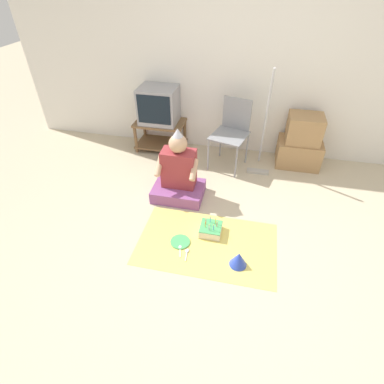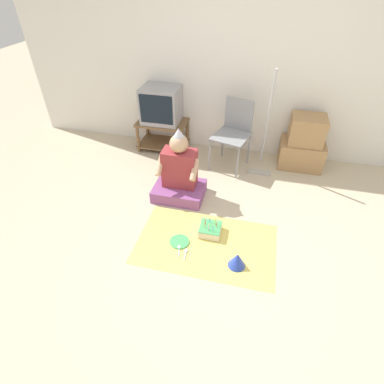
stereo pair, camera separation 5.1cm
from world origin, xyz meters
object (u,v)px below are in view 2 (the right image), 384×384
tv (161,105)px  paper_plate (179,242)px  dust_mop (264,144)px  party_hat_blue (237,260)px  person_seated (179,175)px  birthday_cake (210,229)px  folding_chair (234,129)px  cardboard_box_stack (303,144)px

tv → paper_plate: 2.00m
dust_mop → party_hat_blue: bearing=-93.8°
person_seated → party_hat_blue: person_seated is taller
person_seated → paper_plate: person_seated is taller
tv → birthday_cake: tv is taller
tv → folding_chair: 1.05m
party_hat_blue → paper_plate: bearing=165.5°
birthday_cake → paper_plate: birthday_cake is taller
folding_chair → birthday_cake: size_ratio=4.01×
dust_mop → party_hat_blue: size_ratio=8.24×
dust_mop → birthday_cake: bearing=-108.1°
dust_mop → birthday_cake: 1.39m
dust_mop → folding_chair: bearing=168.2°
cardboard_box_stack → paper_plate: 2.12m
cardboard_box_stack → paper_plate: bearing=-124.4°
folding_chair → person_seated: size_ratio=1.02×
cardboard_box_stack → party_hat_blue: (-0.61, -1.88, -0.23)m
dust_mop → birthday_cake: dust_mop is taller
tv → folding_chair: tv is taller
cardboard_box_stack → person_seated: bearing=-144.2°
tv → paper_plate: bearing=-67.5°
cardboard_box_stack → paper_plate: size_ratio=3.61×
folding_chair → party_hat_blue: 1.79m
tv → person_seated: (0.53, -1.02, -0.38)m
tv → cardboard_box_stack: bearing=-0.6°
birthday_cake → party_hat_blue: birthday_cake is taller
paper_plate → person_seated: bearing=105.1°
tv → folding_chair: size_ratio=0.58×
tv → party_hat_blue: size_ratio=3.15×
dust_mop → person_seated: bearing=-140.0°
person_seated → party_hat_blue: bearing=-48.6°
person_seated → party_hat_blue: 1.19m
person_seated → party_hat_blue: (0.78, -0.88, -0.19)m
tv → folding_chair: bearing=-10.6°
dust_mop → person_seated: size_ratio=1.56×
paper_plate → folding_chair: bearing=79.2°
person_seated → birthday_cake: bearing=-49.0°
tv → party_hat_blue: bearing=-55.5°
person_seated → paper_plate: (0.20, -0.73, -0.26)m
folding_chair → person_seated: folding_chair is taller
dust_mop → party_hat_blue: (-0.11, -1.63, -0.31)m
folding_chair → person_seated: bearing=-120.9°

